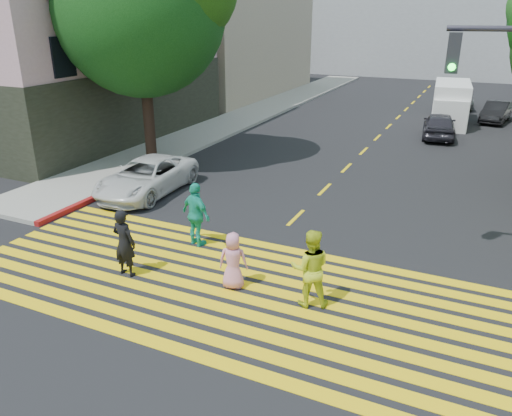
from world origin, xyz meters
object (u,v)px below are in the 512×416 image
Objects in this scene: pedestrian_man at (124,243)px; pedestrian_extra at (196,215)px; dark_car_parked at (496,112)px; white_van at (450,105)px; pedestrian_woman at (310,268)px; pedestrian_child at (233,261)px; dark_car_near at (439,125)px; white_sedan at (147,177)px; tree_left at (142,0)px; silver_car at (458,97)px.

pedestrian_man is 0.95× the size of pedestrian_extra.
dark_car_parked is 0.70× the size of white_van.
pedestrian_woman reaches higher than dark_car_parked.
dark_car_near is at bearing -115.88° from pedestrian_child.
pedestrian_woman reaches higher than pedestrian_man.
pedestrian_extra is at bearing 67.65° from dark_car_near.
white_sedan reaches higher than dark_car_parked.
tree_left is 13.78m from pedestrian_woman.
silver_car is 4.93m from dark_car_parked.
pedestrian_man is at bearing -14.26° from pedestrian_woman.
pedestrian_child is 21.86m from white_van.
pedestrian_woman is (4.55, 0.61, 0.04)m from pedestrian_man.
silver_car is (4.83, 26.25, -0.24)m from pedestrian_extra.
dark_car_parked is (3.42, 23.55, -0.30)m from pedestrian_woman.
pedestrian_woman is at bearing -38.66° from tree_left.
tree_left is at bearing -121.26° from dark_car_parked.
dark_car_parked is at bearing 32.95° from white_van.
pedestrian_extra is 26.69m from silver_car.
pedestrian_child is at bearing 75.10° from dark_car_near.
white_sedan is at bearing -52.32° from pedestrian_woman.
pedestrian_woman is at bearing 164.02° from pedestrian_child.
pedestrian_woman is at bearing 177.57° from pedestrian_extra.
silver_car is 1.27× the size of dark_car_parked.
white_van reaches higher than white_sedan.
pedestrian_child is (7.96, -7.91, -5.82)m from tree_left.
pedestrian_child is 0.36× the size of dark_car_near.
white_sedan is at bearing -55.37° from pedestrian_man.
silver_car is at bearing -113.25° from pedestrian_child.
dark_car_near reaches higher than dark_car_parked.
pedestrian_man reaches higher than white_sedan.
pedestrian_child is (-1.87, -0.05, -0.20)m from pedestrian_woman.
dark_car_parked is (2.44, -4.29, -0.07)m from silver_car.
pedestrian_woman is 0.46× the size of dark_car_near.
pedestrian_extra is 23.14m from dark_car_parked.
pedestrian_extra is at bearing -46.41° from tree_left.
tree_left is 2.68× the size of dark_car_parked.
pedestrian_child is 0.27× the size of white_van.
white_van is at bearing -114.86° from pedestrian_child.
tree_left is at bearing 36.90° from dark_car_near.
pedestrian_extra is 0.47× the size of dark_car_near.
pedestrian_man is at bearing 92.15° from pedestrian_extra.
tree_left is at bearing -60.58° from pedestrian_woman.
dark_car_near is at bearing -105.89° from dark_car_parked.
white_van is (-0.02, -6.21, 0.46)m from silver_car.
pedestrian_woman reaches higher than silver_car.
silver_car is 0.89× the size of white_van.
pedestrian_man is 28.98m from silver_car.
pedestrian_child is 0.38× the size of dark_car_parked.
silver_car is (8.69, 23.31, 0.05)m from white_sedan.
dark_car_near is 0.75× the size of white_van.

